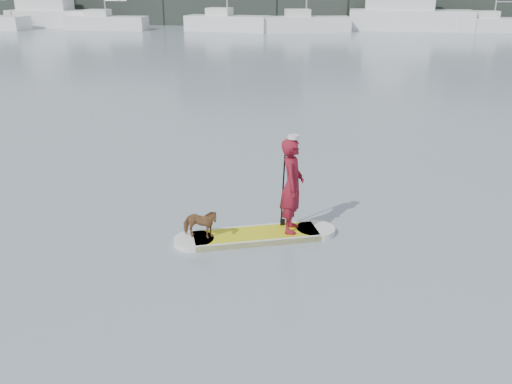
# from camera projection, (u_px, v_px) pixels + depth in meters

# --- Properties ---
(ground) EXTENTS (140.00, 140.00, 0.00)m
(ground) POSITION_uv_depth(u_px,v_px,m) (377.00, 214.00, 12.68)
(ground) COLOR slate
(ground) RESTS_ON ground
(paddleboard) EXTENTS (3.18, 1.55, 0.12)m
(paddleboard) POSITION_uv_depth(u_px,v_px,m) (256.00, 236.00, 11.46)
(paddleboard) COLOR #C8C712
(paddleboard) RESTS_ON ground
(paddler) EXTENTS (0.49, 0.72, 1.92)m
(paddler) POSITION_uv_depth(u_px,v_px,m) (292.00, 186.00, 11.23)
(paddler) COLOR maroon
(paddler) RESTS_ON paddleboard
(white_cap) EXTENTS (0.22, 0.22, 0.07)m
(white_cap) POSITION_uv_depth(u_px,v_px,m) (293.00, 137.00, 10.88)
(white_cap) COLOR silver
(white_cap) RESTS_ON paddler
(dog) EXTENTS (0.72, 0.35, 0.60)m
(dog) POSITION_uv_depth(u_px,v_px,m) (200.00, 224.00, 11.12)
(dog) COLOR brown
(dog) RESTS_ON paddleboard
(paddle) EXTENTS (0.12, 0.29, 2.00)m
(paddle) POSITION_uv_depth(u_px,v_px,m) (283.00, 195.00, 11.55)
(paddle) COLOR black
(paddle) RESTS_ON ground
(sailboat_b) EXTENTS (7.89, 2.51, 11.66)m
(sailboat_b) POSITION_uv_depth(u_px,v_px,m) (106.00, 21.00, 55.60)
(sailboat_b) COLOR white
(sailboat_b) RESTS_ON ground
(sailboat_c) EXTENTS (8.25, 3.98, 11.36)m
(sailboat_c) POSITION_uv_depth(u_px,v_px,m) (227.00, 22.00, 54.32)
(sailboat_c) COLOR white
(sailboat_c) RESTS_ON ground
(sailboat_d) EXTENTS (8.51, 3.86, 12.08)m
(sailboat_d) POSITION_uv_depth(u_px,v_px,m) (305.00, 22.00, 53.77)
(sailboat_d) COLOR white
(sailboat_d) RESTS_ON ground
(sailboat_e) EXTENTS (7.32, 2.65, 10.48)m
(sailboat_e) POSITION_uv_depth(u_px,v_px,m) (493.00, 24.00, 53.64)
(sailboat_e) COLOR white
(sailboat_e) RESTS_ON ground
(motor_yacht_a) EXTENTS (11.77, 4.24, 6.95)m
(motor_yacht_a) POSITION_uv_depth(u_px,v_px,m) (406.00, 9.00, 54.72)
(motor_yacht_a) COLOR white
(motor_yacht_a) RESTS_ON ground
(motor_yacht_b) EXTENTS (9.53, 3.63, 6.20)m
(motor_yacht_b) POSITION_uv_depth(u_px,v_px,m) (50.00, 9.00, 58.28)
(motor_yacht_b) COLOR white
(motor_yacht_b) RESTS_ON ground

